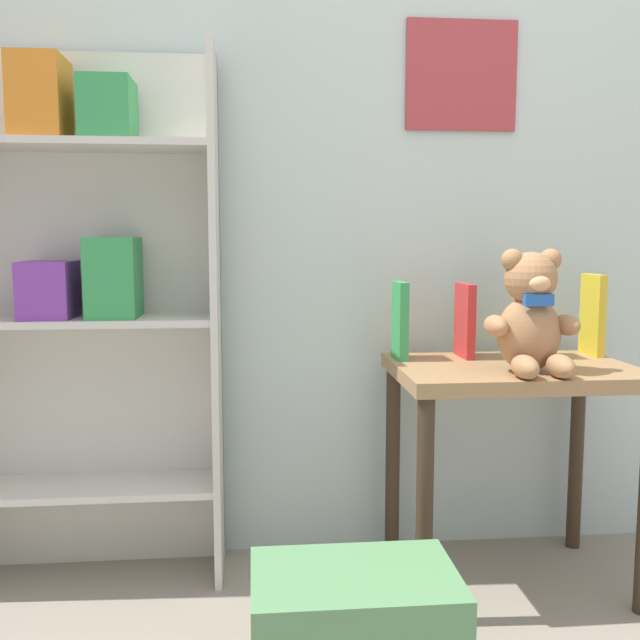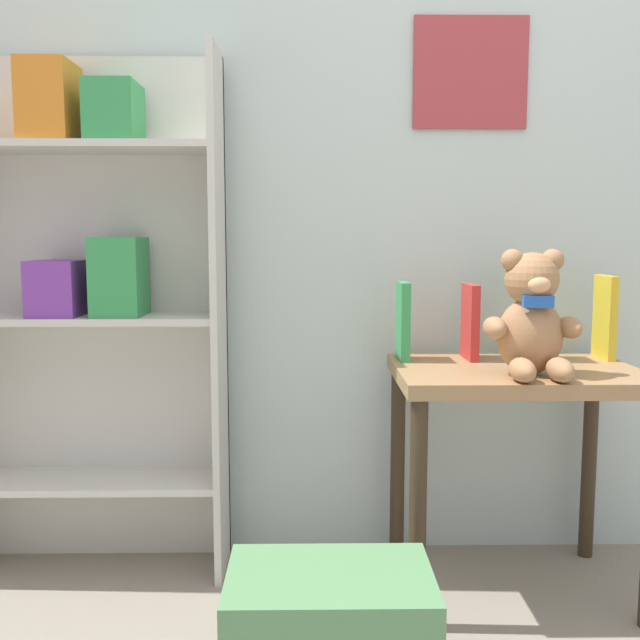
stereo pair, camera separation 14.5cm
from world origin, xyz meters
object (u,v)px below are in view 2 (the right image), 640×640
object	(u,v)px
book_standing_red	(470,322)
teddy_bear	(532,318)
bookshelf_side	(94,284)
display_table	(515,405)
book_standing_green	(403,321)
book_standing_teal	(539,318)
book_standing_yellow	(605,317)

from	to	relation	value
book_standing_red	teddy_bear	bearing A→B (deg)	-68.72
bookshelf_side	teddy_bear	size ratio (longest dim) A/B	4.67
teddy_bear	book_standing_red	bearing A→B (deg)	112.29
bookshelf_side	display_table	world-z (taller)	bookshelf_side
book_standing_green	teddy_bear	bearing A→B (deg)	-39.60
book_standing_green	book_standing_red	world-z (taller)	book_standing_green
bookshelf_side	display_table	size ratio (longest dim) A/B	2.30
book_standing_teal	book_standing_green	bearing A→B (deg)	-178.24
bookshelf_side	book_standing_yellow	world-z (taller)	bookshelf_side
book_standing_teal	display_table	bearing A→B (deg)	-127.21
display_table	book_standing_teal	world-z (taller)	book_standing_teal
book_standing_green	book_standing_teal	distance (m)	0.36
book_standing_red	book_standing_teal	world-z (taller)	book_standing_teal
display_table	book_standing_red	world-z (taller)	book_standing_red
bookshelf_side	book_standing_red	size ratio (longest dim) A/B	6.94
book_standing_red	book_standing_green	bearing A→B (deg)	-177.35
bookshelf_side	book_standing_red	world-z (taller)	bookshelf_side
bookshelf_side	book_standing_teal	distance (m)	1.18
teddy_bear	book_standing_green	bearing A→B (deg)	141.78
display_table	book_standing_yellow	bearing A→B (deg)	24.97
teddy_bear	book_standing_red	distance (m)	0.25
display_table	book_standing_teal	xyz separation A→B (m)	(0.09, 0.11, 0.21)
display_table	book_standing_red	distance (m)	0.25
teddy_bear	bookshelf_side	bearing A→B (deg)	166.49
book_standing_green	book_standing_red	xyz separation A→B (m)	(0.18, 0.01, -0.00)
teddy_bear	book_standing_yellow	distance (m)	0.35
book_standing_teal	book_standing_yellow	xyz separation A→B (m)	(0.18, 0.02, -0.00)
book_standing_green	book_standing_yellow	size ratio (longest dim) A/B	0.93
book_standing_green	book_standing_yellow	bearing A→B (deg)	0.07
book_standing_green	book_standing_red	distance (m)	0.18
book_standing_red	book_standing_yellow	distance (m)	0.36
bookshelf_side	book_standing_green	xyz separation A→B (m)	(0.82, -0.05, -0.09)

